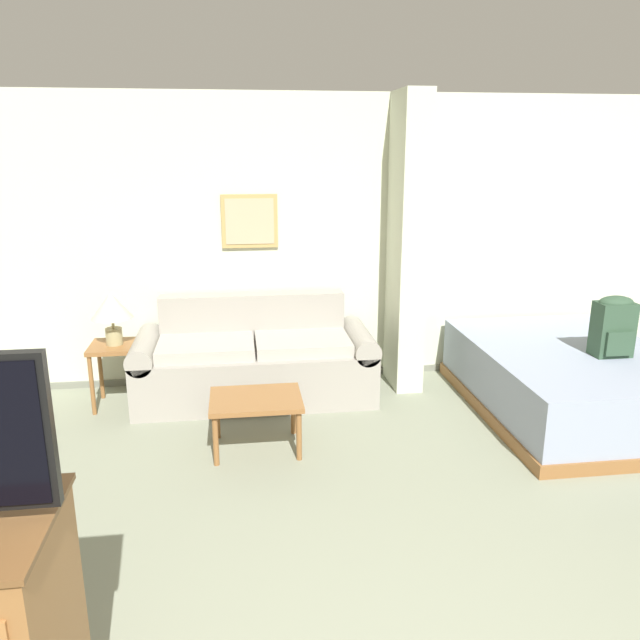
{
  "coord_description": "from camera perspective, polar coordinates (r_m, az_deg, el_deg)",
  "views": [
    {
      "loc": [
        -0.54,
        -1.27,
        2.14
      ],
      "look_at": [
        -0.01,
        2.61,
        1.05
      ],
      "focal_mm": 35.0,
      "sensor_mm": 36.0,
      "label": 1
    }
  ],
  "objects": [
    {
      "name": "couch",
      "position": [
        5.5,
        -5.97,
        -3.78
      ],
      "size": [
        2.06,
        0.84,
        0.87
      ],
      "color": "gray",
      "rests_on": "ground_plane"
    },
    {
      "name": "wall_back",
      "position": [
        5.76,
        -2.3,
        7.14
      ],
      "size": [
        7.43,
        0.16,
        2.6
      ],
      "color": "beige",
      "rests_on": "ground_plane"
    },
    {
      "name": "side_table",
      "position": [
        5.52,
        -18.16,
        -3.12
      ],
      "size": [
        0.41,
        0.41,
        0.54
      ],
      "color": "brown",
      "rests_on": "ground_plane"
    },
    {
      "name": "table_lamp",
      "position": [
        5.41,
        -18.52,
        1.0
      ],
      "size": [
        0.33,
        0.33,
        0.44
      ],
      "color": "tan",
      "rests_on": "side_table"
    },
    {
      "name": "coffee_table",
      "position": [
        4.56,
        -5.88,
        -7.64
      ],
      "size": [
        0.66,
        0.51,
        0.4
      ],
      "color": "brown",
      "rests_on": "ground_plane"
    },
    {
      "name": "wall_partition_pillar",
      "position": [
        5.6,
        7.94,
        6.82
      ],
      "size": [
        0.24,
        0.56,
        2.6
      ],
      "color": "beige",
      "rests_on": "ground_plane"
    },
    {
      "name": "bed",
      "position": [
        5.6,
        21.79,
        -5.03
      ],
      "size": [
        1.53,
        2.08,
        0.54
      ],
      "color": "brown",
      "rests_on": "ground_plane"
    },
    {
      "name": "backpack",
      "position": [
        5.39,
        25.26,
        -0.43
      ],
      "size": [
        0.29,
        0.22,
        0.48
      ],
      "color": "#2D4733",
      "rests_on": "bed"
    }
  ]
}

